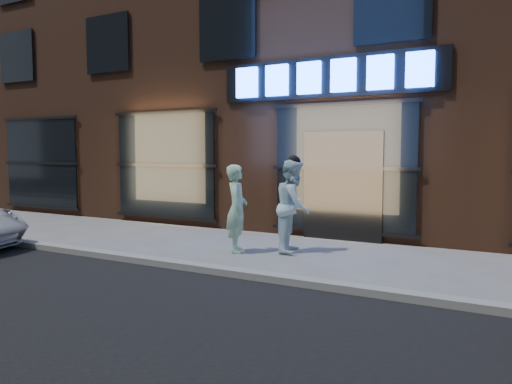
# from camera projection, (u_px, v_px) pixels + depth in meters

# --- Properties ---
(ground) EXTENTS (90.00, 90.00, 0.00)m
(ground) POSITION_uv_depth(u_px,v_px,m) (256.00, 279.00, 7.65)
(ground) COLOR slate
(ground) RESTS_ON ground
(curb) EXTENTS (60.00, 0.25, 0.12)m
(curb) POSITION_uv_depth(u_px,v_px,m) (256.00, 276.00, 7.64)
(curb) COLOR gray
(curb) RESTS_ON ground
(storefront_building) EXTENTS (30.20, 8.28, 10.30)m
(storefront_building) POSITION_uv_depth(u_px,v_px,m) (392.00, 39.00, 14.19)
(storefront_building) COLOR #54301E
(storefront_building) RESTS_ON ground
(man_bowtie) EXTENTS (0.65, 0.74, 1.71)m
(man_bowtie) POSITION_uv_depth(u_px,v_px,m) (237.00, 209.00, 9.69)
(man_bowtie) COLOR #A5D9C3
(man_bowtie) RESTS_ON ground
(man_cap) EXTENTS (0.88, 1.02, 1.81)m
(man_cap) POSITION_uv_depth(u_px,v_px,m) (294.00, 206.00, 9.71)
(man_cap) COLOR white
(man_cap) RESTS_ON ground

